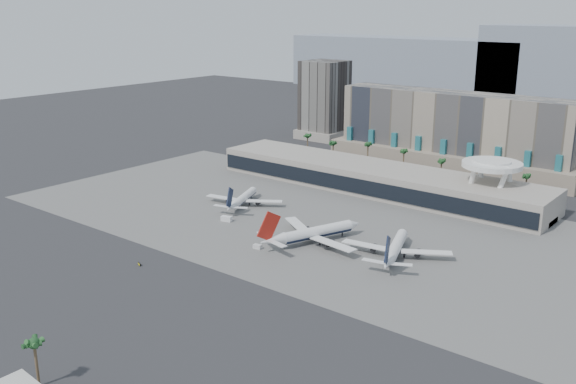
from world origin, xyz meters
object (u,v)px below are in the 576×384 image
Objects in this scene: airliner_left at (243,199)px; service_vehicle_b at (258,247)px; taxiway_sign at (139,264)px; airliner_right at (395,248)px; service_vehicle_a at (227,219)px; airliner_centre at (313,233)px.

airliner_left reaches higher than service_vehicle_b.
airliner_left is 16.71× the size of taxiway_sign.
taxiway_sign is (19.20, -74.17, -2.78)m from airliner_left.
airliner_left is 54.71m from service_vehicle_b.
service_vehicle_a is at bearing 167.12° from airliner_right.
airliner_left is 0.89× the size of airliner_right.
airliner_centre reaches higher than service_vehicle_a.
airliner_centre reaches higher than service_vehicle_b.
service_vehicle_b is (-44.04, -24.67, -2.79)m from airliner_right.
service_vehicle_a is at bearing 118.89° from taxiway_sign.
airliner_left is 7.81× the size of service_vehicle_a.
airliner_centre is 32.46m from airliner_right.
service_vehicle_a reaches higher than taxiway_sign.
airliner_left is at bearing 129.18° from service_vehicle_b.
airliner_centre is 43.45m from service_vehicle_a.
service_vehicle_a is (9.73, -20.73, -2.15)m from airliner_left.
airliner_left is 23.00m from service_vehicle_a.
airliner_right is 12.61× the size of service_vehicle_b.
airliner_right is 8.74× the size of service_vehicle_a.
service_vehicle_a reaches higher than service_vehicle_b.
airliner_left is 0.81× the size of airliner_centre.
service_vehicle_b reaches higher than taxiway_sign.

